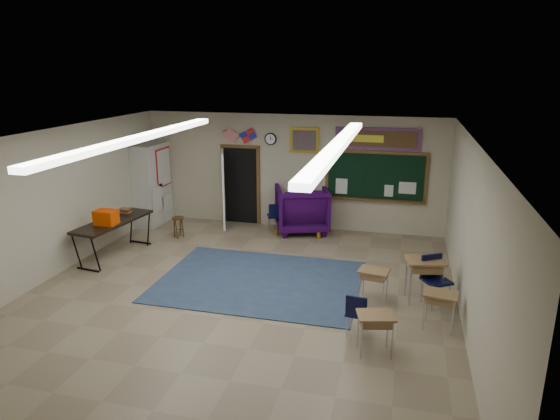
% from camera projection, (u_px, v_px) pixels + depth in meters
% --- Properties ---
extents(floor, '(9.00, 9.00, 0.00)m').
position_uv_depth(floor, '(237.00, 297.00, 9.39)').
color(floor, gray).
rests_on(floor, ground).
extents(back_wall, '(8.00, 0.04, 3.00)m').
position_uv_depth(back_wall, '(291.00, 172.00, 13.16)').
color(back_wall, '#A8A088').
rests_on(back_wall, floor).
extents(front_wall, '(8.00, 0.04, 3.00)m').
position_uv_depth(front_wall, '(82.00, 359.00, 4.78)').
color(front_wall, '#A8A088').
rests_on(front_wall, floor).
extents(left_wall, '(0.04, 9.00, 3.00)m').
position_uv_depth(left_wall, '(45.00, 207.00, 9.90)').
color(left_wall, '#A8A088').
rests_on(left_wall, floor).
extents(right_wall, '(0.04, 9.00, 3.00)m').
position_uv_depth(right_wall, '(471.00, 240.00, 8.03)').
color(right_wall, '#A8A088').
rests_on(right_wall, floor).
extents(ceiling, '(8.00, 9.00, 0.04)m').
position_uv_depth(ceiling, '(233.00, 138.00, 8.55)').
color(ceiling, beige).
rests_on(ceiling, back_wall).
extents(area_rug, '(4.00, 3.00, 0.02)m').
position_uv_depth(area_rug, '(260.00, 281.00, 10.08)').
color(area_rug, '#31485E').
rests_on(area_rug, floor).
extents(fluorescent_strips, '(3.86, 6.00, 0.10)m').
position_uv_depth(fluorescent_strips, '(233.00, 142.00, 8.56)').
color(fluorescent_strips, white).
rests_on(fluorescent_strips, ceiling).
extents(doorway, '(1.10, 0.89, 2.16)m').
position_uv_depth(doorway, '(236.00, 186.00, 13.49)').
color(doorway, black).
rests_on(doorway, back_wall).
extents(chalkboard, '(2.55, 0.14, 1.30)m').
position_uv_depth(chalkboard, '(375.00, 178.00, 12.62)').
color(chalkboard, brown).
rests_on(chalkboard, back_wall).
extents(bulletin_board, '(2.10, 0.05, 0.55)m').
position_uv_depth(bulletin_board, '(378.00, 139.00, 12.34)').
color(bulletin_board, red).
rests_on(bulletin_board, back_wall).
extents(framed_art_print, '(0.75, 0.05, 0.65)m').
position_uv_depth(framed_art_print, '(304.00, 140.00, 12.81)').
color(framed_art_print, '#A4891F').
rests_on(framed_art_print, back_wall).
extents(wall_clock, '(0.32, 0.05, 0.32)m').
position_uv_depth(wall_clock, '(271.00, 139.00, 13.02)').
color(wall_clock, black).
rests_on(wall_clock, back_wall).
extents(wall_flags, '(1.16, 0.06, 0.70)m').
position_uv_depth(wall_flags, '(239.00, 133.00, 13.15)').
color(wall_flags, red).
rests_on(wall_flags, back_wall).
extents(storage_cabinet, '(0.59, 1.25, 2.20)m').
position_uv_depth(storage_cabinet, '(153.00, 184.00, 13.53)').
color(storage_cabinet, '#B8B9B4').
rests_on(storage_cabinet, floor).
extents(wingback_armchair, '(1.67, 1.69, 1.21)m').
position_uv_depth(wingback_armchair, '(302.00, 209.00, 12.99)').
color(wingback_armchair, '#250537').
rests_on(wingback_armchair, floor).
extents(student_chair_reading, '(0.50, 0.50, 0.77)m').
position_uv_depth(student_chair_reading, '(275.00, 217.00, 13.07)').
color(student_chair_reading, black).
rests_on(student_chair_reading, floor).
extents(student_chair_desk_a, '(0.42, 0.42, 0.75)m').
position_uv_depth(student_chair_desk_a, '(358.00, 314.00, 7.99)').
color(student_chair_desk_a, black).
rests_on(student_chair_desk_a, floor).
extents(student_chair_desk_b, '(0.63, 0.63, 0.92)m').
position_uv_depth(student_chair_desk_b, '(436.00, 282.00, 8.95)').
color(student_chair_desk_b, black).
rests_on(student_chair_desk_b, floor).
extents(student_desk_front_left, '(0.59, 0.48, 0.64)m').
position_uv_depth(student_desk_front_left, '(373.00, 284.00, 9.11)').
color(student_desk_front_left, '#8D6441').
rests_on(student_desk_front_left, floor).
extents(student_desk_front_right, '(0.77, 0.63, 0.82)m').
position_uv_depth(student_desk_front_right, '(424.00, 278.00, 9.13)').
color(student_desk_front_right, '#8D6441').
rests_on(student_desk_front_right, floor).
extents(student_desk_back_left, '(0.63, 0.53, 0.65)m').
position_uv_depth(student_desk_back_left, '(375.00, 332.00, 7.47)').
color(student_desk_back_left, '#8D6441').
rests_on(student_desk_back_left, floor).
extents(student_desk_back_right, '(0.59, 0.48, 0.64)m').
position_uv_depth(student_desk_back_right, '(439.00, 309.00, 8.19)').
color(student_desk_back_right, '#8D6441').
rests_on(student_desk_back_right, floor).
extents(folding_table, '(0.95, 2.13, 1.17)m').
position_uv_depth(folding_table, '(114.00, 237.00, 11.29)').
color(folding_table, black).
rests_on(folding_table, floor).
extents(wooden_stool, '(0.30, 0.30, 0.53)m').
position_uv_depth(wooden_stool, '(178.00, 227.00, 12.59)').
color(wooden_stool, '#452E14').
rests_on(wooden_stool, floor).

